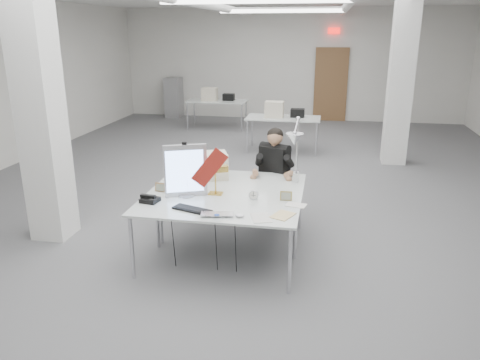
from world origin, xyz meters
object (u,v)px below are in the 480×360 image
object	(u,v)px
office_chair	(274,186)
desk_phone	(150,200)
architect_lamp	(296,151)
laptop	(217,216)
monitor	(185,171)
bankers_lamp	(215,179)
desk_main	(216,207)
beige_monitor	(213,165)
seated_person	(275,160)

from	to	relation	value
office_chair	desk_phone	distance (m)	1.96
desk_phone	architect_lamp	distance (m)	1.78
laptop	desk_phone	xyz separation A→B (m)	(-0.83, 0.31, 0.01)
monitor	office_chair	bearing A→B (deg)	32.32
monitor	bankers_lamp	bearing A→B (deg)	-2.33
desk_main	laptop	xyz separation A→B (m)	(0.08, -0.32, 0.03)
monitor	architect_lamp	size ratio (longest dim) A/B	0.66
desk_main	beige_monitor	distance (m)	1.03
laptop	beige_monitor	size ratio (longest dim) A/B	0.96
office_chair	laptop	size ratio (longest dim) A/B	3.05
laptop	desk_main	bearing A→B (deg)	93.51
architect_lamp	laptop	bearing A→B (deg)	-128.77
bankers_lamp	desk_phone	xyz separation A→B (m)	(-0.66, -0.39, -0.17)
seated_person	laptop	distance (m)	1.81
architect_lamp	monitor	bearing A→B (deg)	-162.82
desk_main	bankers_lamp	world-z (taller)	bankers_lamp
monitor	desk_phone	bearing A→B (deg)	-163.51
architect_lamp	desk_phone	bearing A→B (deg)	-158.91
desk_phone	architect_lamp	xyz separation A→B (m)	(1.54, 0.78, 0.44)
office_chair	seated_person	world-z (taller)	seated_person
beige_monitor	architect_lamp	bearing A→B (deg)	-32.31
monitor	bankers_lamp	xyz separation A→B (m)	(0.32, 0.12, -0.11)
office_chair	beige_monitor	size ratio (longest dim) A/B	2.93
bankers_lamp	desk_phone	world-z (taller)	bankers_lamp
bankers_lamp	office_chair	bearing A→B (deg)	39.54
laptop	desk_phone	distance (m)	0.89
desk_main	architect_lamp	xyz separation A→B (m)	(0.79, 0.76, 0.47)
bankers_lamp	beige_monitor	xyz separation A→B (m)	(-0.17, 0.61, -0.02)
monitor	beige_monitor	distance (m)	0.75
laptop	bankers_lamp	bearing A→B (deg)	93.79
desk_main	architect_lamp	bearing A→B (deg)	44.03
seated_person	beige_monitor	size ratio (longest dim) A/B	2.85
desk_main	beige_monitor	world-z (taller)	beige_monitor
office_chair	seated_person	size ratio (longest dim) A/B	1.03
bankers_lamp	beige_monitor	distance (m)	0.63
beige_monitor	desk_main	bearing A→B (deg)	-95.33
desk_main	laptop	distance (m)	0.34
desk_main	architect_lamp	world-z (taller)	architect_lamp
beige_monitor	architect_lamp	distance (m)	1.12
bankers_lamp	beige_monitor	size ratio (longest dim) A/B	1.08
bankers_lamp	beige_monitor	bearing A→B (deg)	82.14
beige_monitor	architect_lamp	world-z (taller)	architect_lamp
desk_main	bankers_lamp	xyz separation A→B (m)	(-0.10, 0.37, 0.20)
office_chair	bankers_lamp	distance (m)	1.33
architect_lamp	desk_main	bearing A→B (deg)	-141.68
desk_phone	seated_person	bearing A→B (deg)	60.25
desk_main	office_chair	size ratio (longest dim) A/B	1.76
laptop	beige_monitor	bearing A→B (deg)	94.56
laptop	bankers_lamp	world-z (taller)	bankers_lamp
laptop	architect_lamp	distance (m)	1.37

